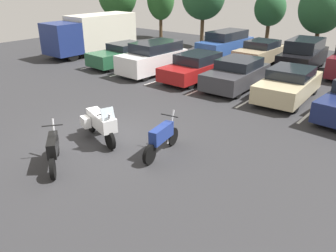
# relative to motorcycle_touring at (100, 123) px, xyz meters

# --- Properties ---
(ground) EXTENTS (44.00, 44.00, 0.10)m
(ground) POSITION_rel_motorcycle_touring_xyz_m (-0.16, 0.22, -0.73)
(ground) COLOR #2D2D30
(motorcycle_touring) EXTENTS (2.28, 1.15, 1.44)m
(motorcycle_touring) POSITION_rel_motorcycle_touring_xyz_m (0.00, 0.00, 0.00)
(motorcycle_touring) COLOR black
(motorcycle_touring) RESTS_ON ground
(motorcycle_second) EXTENTS (0.65, 2.09, 1.27)m
(motorcycle_second) POSITION_rel_motorcycle_touring_xyz_m (2.25, 0.61, -0.11)
(motorcycle_second) COLOR black
(motorcycle_second) RESTS_ON ground
(motorcycle_third) EXTENTS (1.70, 1.35, 1.24)m
(motorcycle_third) POSITION_rel_motorcycle_touring_xyz_m (0.24, -2.03, -0.14)
(motorcycle_third) COLOR black
(motorcycle_third) RESTS_ON ground
(parking_stripes) EXTENTS (16.57, 4.86, 0.01)m
(parking_stripes) POSITION_rel_motorcycle_touring_xyz_m (-0.69, 8.31, -0.68)
(parking_stripes) COLOR silver
(parking_stripes) RESTS_ON ground
(car_green) EXTENTS (2.18, 4.51, 1.42)m
(car_green) POSITION_rel_motorcycle_touring_xyz_m (-7.57, 8.28, 0.02)
(car_green) COLOR #235638
(car_green) RESTS_ON ground
(car_white) EXTENTS (2.07, 4.37, 1.83)m
(car_white) POSITION_rel_motorcycle_touring_xyz_m (-4.75, 8.08, 0.24)
(car_white) COLOR white
(car_white) RESTS_ON ground
(car_red) EXTENTS (1.93, 4.56, 1.46)m
(car_red) POSITION_rel_motorcycle_touring_xyz_m (-1.95, 8.52, 0.04)
(car_red) COLOR maroon
(car_red) RESTS_ON ground
(car_charcoal) EXTENTS (2.10, 4.37, 1.49)m
(car_charcoal) POSITION_rel_motorcycle_touring_xyz_m (0.54, 8.59, 0.05)
(car_charcoal) COLOR #38383D
(car_charcoal) RESTS_ON ground
(car_champagne) EXTENTS (2.18, 4.55, 1.46)m
(car_champagne) POSITION_rel_motorcycle_touring_xyz_m (3.31, 8.52, 0.04)
(car_champagne) COLOR #C1B289
(car_champagne) RESTS_ON ground
(car_far_blue) EXTENTS (2.00, 4.91, 1.88)m
(car_far_blue) POSITION_rel_motorcycle_touring_xyz_m (-3.64, 14.59, 0.25)
(car_far_blue) COLOR #2D519E
(car_far_blue) RESTS_ON ground
(car_far_tan) EXTENTS (1.98, 4.42, 1.50)m
(car_far_tan) POSITION_rel_motorcycle_touring_xyz_m (-0.90, 14.48, 0.05)
(car_far_tan) COLOR tan
(car_far_tan) RESTS_ON ground
(car_far_black) EXTENTS (2.17, 4.91, 1.87)m
(car_far_black) POSITION_rel_motorcycle_touring_xyz_m (1.83, 14.62, 0.22)
(car_far_black) COLOR black
(car_far_black) RESTS_ON ground
(box_truck) EXTENTS (2.35, 7.14, 2.79)m
(box_truck) POSITION_rel_motorcycle_touring_xyz_m (-12.15, 9.61, 0.82)
(box_truck) COLOR navy
(box_truck) RESTS_ON ground
(tree_far_right) EXTENTS (3.11, 3.11, 5.08)m
(tree_far_right) POSITION_rel_motorcycle_touring_xyz_m (1.18, 19.07, 2.66)
(tree_far_right) COLOR #4C3823
(tree_far_right) RESTS_ON ground
(tree_far_left) EXTENTS (2.53, 2.53, 4.42)m
(tree_far_left) POSITION_rel_motorcycle_touring_xyz_m (-3.39, 20.97, 2.31)
(tree_far_left) COLOR #4C3823
(tree_far_left) RESTS_ON ground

